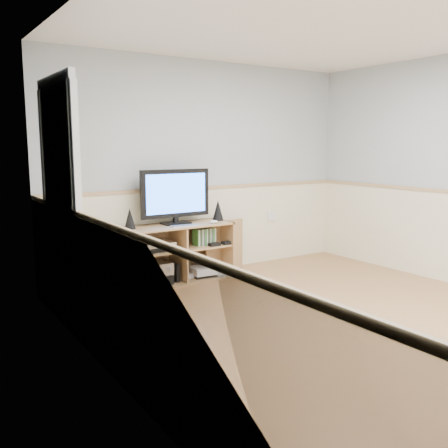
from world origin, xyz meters
The scene contains 11 objects.
room centered at (-0.06, 0.12, 1.22)m, with size 4.04×4.54×2.54m.
media_cabinet centered at (-0.51, 2.04, 0.33)m, with size 1.91×0.46×0.65m.
monitor centered at (-0.51, 2.04, 0.98)m, with size 0.83×0.18×0.61m.
speaker_left centered at (-1.07, 2.01, 0.76)m, with size 0.12×0.12×0.22m, color black.
speaker_right centered at (0.03, 2.01, 0.77)m, with size 0.13×0.13×0.24m, color black.
keyboard centered at (-0.50, 1.85, 0.66)m, with size 0.30×0.12×0.01m, color silver.
mouse centered at (-0.13, 1.85, 0.67)m, with size 0.10×0.06×0.04m, color white.
av_components centered at (-0.84, 1.99, 0.22)m, with size 0.51×0.31×0.47m.
game_consoles centered at (-0.20, 1.98, 0.07)m, with size 0.45×0.30×0.11m.
game_cases centered at (-0.19, 1.97, 0.48)m, with size 0.24×0.14×0.19m, color #3F8C3F.
wall_outlet centered at (1.00, 2.23, 0.60)m, with size 0.12×0.03×0.12m, color white.
Camera 1 is at (-3.09, -2.87, 1.52)m, focal length 40.00 mm.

